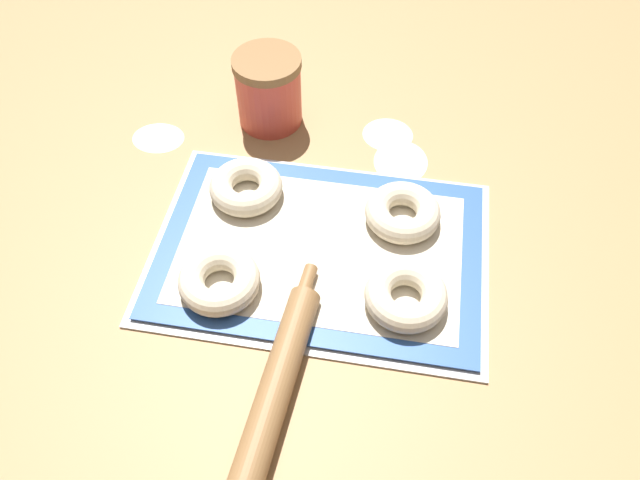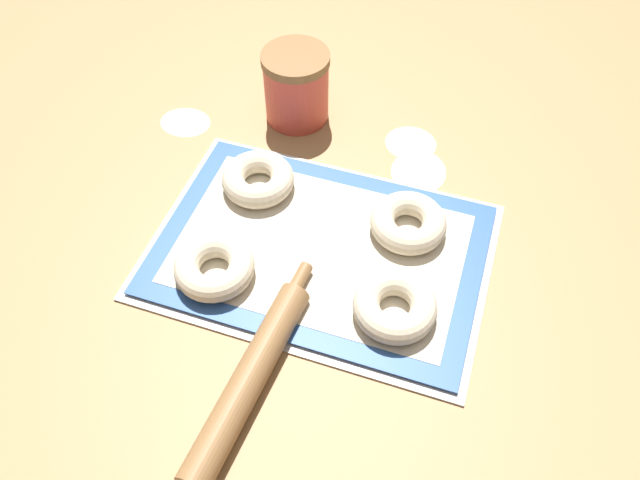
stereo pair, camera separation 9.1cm
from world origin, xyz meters
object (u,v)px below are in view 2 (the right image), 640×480
(flour_canister, at_px, (296,86))
(rolling_pin, at_px, (249,380))
(bagel_back_left, at_px, (258,179))
(bagel_front_right, at_px, (395,306))
(baking_tray, at_px, (320,250))
(bagel_back_right, at_px, (408,223))
(bagel_front_left, at_px, (214,267))

(flour_canister, distance_m, rolling_pin, 0.55)
(flour_canister, relative_size, rolling_pin, 0.34)
(bagel_back_left, distance_m, rolling_pin, 0.36)
(bagel_back_left, bearing_deg, bagel_front_right, -31.25)
(baking_tray, bearing_deg, bagel_back_right, 32.41)
(bagel_back_right, distance_m, flour_canister, 0.34)
(bagel_front_left, xyz_separation_m, bagel_back_right, (0.25, 0.17, 0.00))
(bagel_back_left, height_order, bagel_back_right, same)
(baking_tray, distance_m, bagel_front_right, 0.16)
(bagel_front_left, xyz_separation_m, bagel_back_left, (-0.01, 0.19, 0.00))
(bagel_front_right, distance_m, bagel_back_right, 0.16)
(bagel_front_left, height_order, bagel_back_left, same)
(baking_tray, bearing_deg, flour_canister, 116.02)
(bagel_back_left, distance_m, bagel_back_right, 0.26)
(bagel_front_left, relative_size, bagel_back_right, 1.00)
(bagel_back_left, bearing_deg, baking_tray, -32.69)
(baking_tray, height_order, bagel_back_left, bagel_back_left)
(bagel_front_right, bearing_deg, bagel_front_left, -176.06)
(bagel_back_right, relative_size, rolling_pin, 0.30)
(bagel_back_left, height_order, rolling_pin, bagel_back_left)
(bagel_back_left, relative_size, bagel_back_right, 1.00)
(bagel_front_right, relative_size, bagel_back_right, 1.00)
(bagel_front_right, relative_size, flour_canister, 0.89)
(bagel_front_right, relative_size, bagel_back_left, 1.00)
(baking_tray, relative_size, bagel_front_right, 4.34)
(flour_canister, bearing_deg, bagel_back_right, -39.35)
(bagel_back_right, bearing_deg, rolling_pin, -113.15)
(baking_tray, bearing_deg, bagel_front_left, -143.61)
(bagel_back_right, bearing_deg, baking_tray, -147.59)
(bagel_front_left, distance_m, rolling_pin, 0.19)
(bagel_front_right, xyz_separation_m, bagel_back_left, (-0.28, 0.17, 0.00))
(bagel_front_right, height_order, flour_canister, flour_canister)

